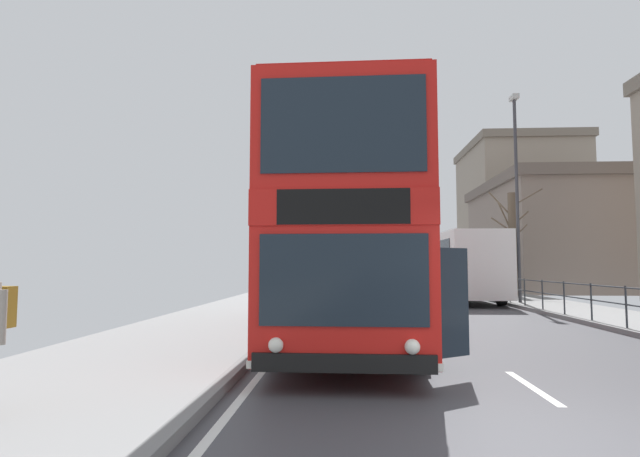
# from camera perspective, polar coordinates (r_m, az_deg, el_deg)

# --- Properties ---
(ground) EXTENTS (15.80, 140.00, 0.20)m
(ground) POSITION_cam_1_polar(r_m,az_deg,el_deg) (5.27, 25.71, -22.29)
(ground) COLOR #434348
(double_decker_bus_main) EXTENTS (3.22, 10.37, 4.52)m
(double_decker_bus_main) POSITION_cam_1_polar(r_m,az_deg,el_deg) (11.58, 3.39, -1.03)
(double_decker_bus_main) COLOR red
(double_decker_bus_main) RESTS_ON ground
(background_bus_far_lane) EXTENTS (2.80, 11.01, 3.19)m
(background_bus_far_lane) POSITION_cam_1_polar(r_m,az_deg,el_deg) (25.97, 15.07, -4.09)
(background_bus_far_lane) COLOR white
(background_bus_far_lane) RESTS_ON ground
(pedestrian_railing_far_kerb) EXTENTS (0.05, 30.52, 1.06)m
(pedestrian_railing_far_kerb) POSITION_cam_1_polar(r_m,az_deg,el_deg) (18.86, 25.21, -6.51)
(pedestrian_railing_far_kerb) COLOR #2D3338
(pedestrian_railing_far_kerb) RESTS_ON ground
(street_lamp_far_side) EXTENTS (0.28, 0.60, 9.10)m
(street_lamp_far_side) POSITION_cam_1_polar(r_m,az_deg,el_deg) (23.36, 21.71, 4.90)
(street_lamp_far_side) COLOR #38383D
(street_lamp_far_side) RESTS_ON ground
(bare_tree_far_01) EXTENTS (2.35, 2.15, 5.65)m
(bare_tree_far_01) POSITION_cam_1_polar(r_m,az_deg,el_deg) (28.16, 21.32, -1.40)
(bare_tree_far_01) COLOR brown
(bare_tree_far_01) RESTS_ON ground
(background_building_00) EXTENTS (9.61, 11.65, 13.36)m
(background_building_00) POSITION_cam_1_polar(r_m,az_deg,el_deg) (50.79, 21.95, 1.64)
(background_building_00) COLOR gray
(background_building_00) RESTS_ON ground
(background_building_01) EXTENTS (12.59, 13.22, 7.72)m
(background_building_01) POSITION_cam_1_polar(r_m,az_deg,el_deg) (39.23, 27.63, -0.64)
(background_building_01) COLOR slate
(background_building_01) RESTS_ON ground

